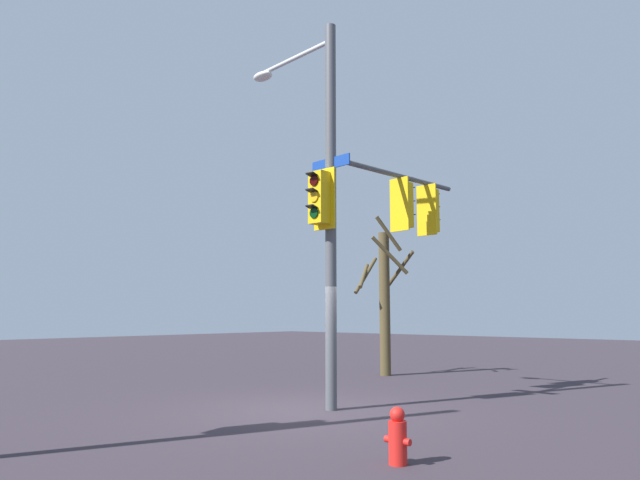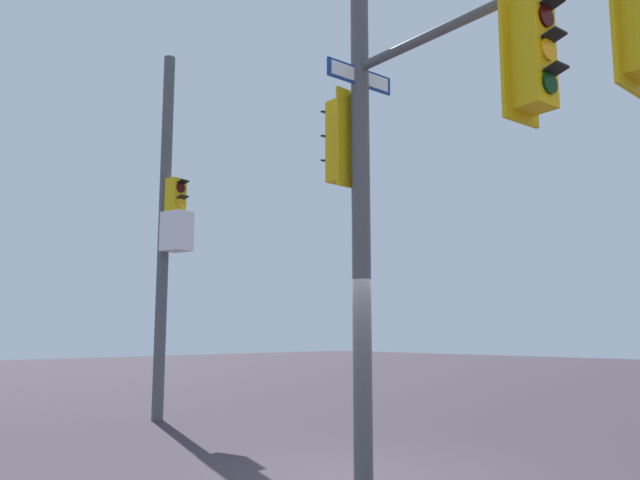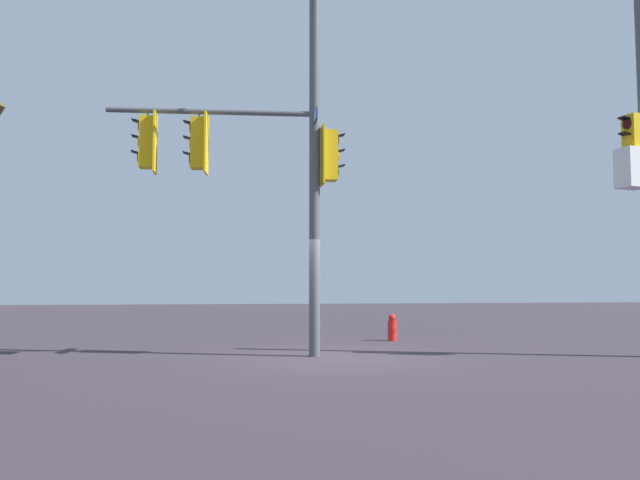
{
  "view_description": "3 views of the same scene",
  "coord_description": "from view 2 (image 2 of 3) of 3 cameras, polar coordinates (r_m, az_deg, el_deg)",
  "views": [
    {
      "loc": [
        -8.19,
        8.76,
        1.92
      ],
      "look_at": [
        0.19,
        -0.58,
        3.55
      ],
      "focal_mm": 32.46,
      "sensor_mm": 36.0,
      "label": 1
    },
    {
      "loc": [
        -6.14,
        -5.77,
        1.85
      ],
      "look_at": [
        -0.85,
        -0.18,
        2.96
      ],
      "focal_mm": 35.98,
      "sensor_mm": 36.0,
      "label": 2
    },
    {
      "loc": [
        13.05,
        -2.38,
        1.49
      ],
      "look_at": [
        -0.01,
        -0.29,
        2.47
      ],
      "focal_mm": 35.22,
      "sensor_mm": 36.0,
      "label": 3
    }
  ],
  "objects": [
    {
      "name": "secondary_pole_assembly",
      "position": [
        14.41,
        -13.29,
        1.1
      ],
      "size": [
        0.57,
        0.86,
        8.08
      ],
      "rotation": [
        0.0,
        0.0,
        4.92
      ],
      "color": "#4C4F54",
      "rests_on": "ground"
    },
    {
      "name": "main_signal_pole_assembly",
      "position": [
        7.86,
        9.18,
        12.37
      ],
      "size": [
        3.25,
        5.11,
        8.26
      ],
      "rotation": [
        0.0,
        0.0,
        4.64
      ],
      "color": "#4C4F54",
      "rests_on": "ground"
    },
    {
      "name": "ground_plane",
      "position": [
        8.63,
        3.5,
        -20.56
      ],
      "size": [
        80.0,
        80.0,
        0.0
      ],
      "primitive_type": "plane",
      "color": "#352C35"
    }
  ]
}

